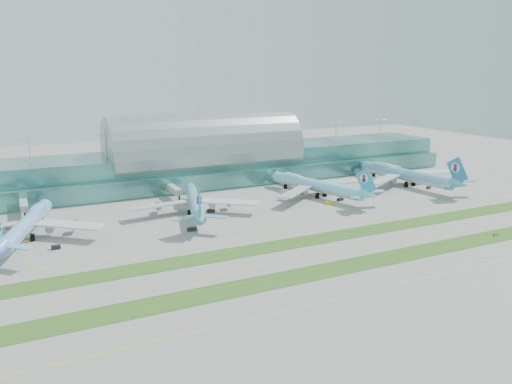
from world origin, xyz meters
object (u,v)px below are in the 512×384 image
airliner_a (27,223)px  taxiway_sign_east (496,235)px  terminal (205,159)px  airliner_b (194,201)px  airliner_d (404,174)px  airliner_c (315,185)px

airliner_a → taxiway_sign_east: airliner_a is taller
terminal → airliner_b: terminal is taller
terminal → airliner_b: bearing=-114.4°
airliner_a → airliner_d: 212.44m
airliner_c → airliner_b: bearing=167.7°
taxiway_sign_east → airliner_a: bearing=170.2°
airliner_c → airliner_d: airliner_d is taller
terminal → taxiway_sign_east: size_ratio=143.88×
airliner_a → airliner_b: 75.56m
airliner_a → taxiway_sign_east: 198.29m
airliner_d → airliner_a: bearing=176.2°
terminal → airliner_c: 76.39m
terminal → taxiway_sign_east: bearing=-64.9°
airliner_a → airliner_c: (147.96, 8.90, 0.16)m
airliner_b → airliner_d: bearing=16.4°
terminal → airliner_d: (106.39, -63.55, -7.16)m
airliner_a → airliner_b: (75.40, 5.03, -0.19)m
airliner_b → taxiway_sign_east: bearing=-25.9°
terminal → airliner_a: (-105.87, -72.18, -7.83)m
terminal → taxiway_sign_east: 173.50m
terminal → airliner_c: size_ratio=4.48×
airliner_c → airliner_d: bearing=-15.6°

